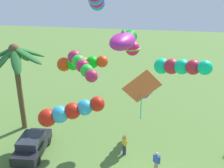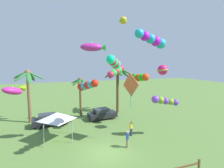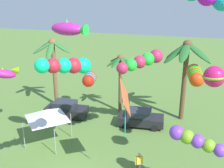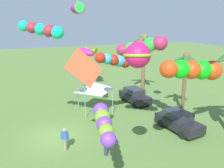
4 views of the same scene
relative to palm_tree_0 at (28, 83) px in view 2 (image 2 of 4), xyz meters
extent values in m
plane|color=#567A38|center=(6.89, -11.06, -5.23)|extent=(120.00, 120.00, 0.00)
cylinder|color=brown|center=(0.01, 0.04, -1.95)|extent=(0.41, 0.41, 6.56)
ellipsoid|color=#2D7033|center=(0.99, -0.06, 0.93)|extent=(2.12, 0.80, 1.23)
ellipsoid|color=#2D7033|center=(0.34, 0.84, 0.76)|extent=(1.27, 1.99, 1.55)
ellipsoid|color=#2D7033|center=(-0.88, 0.47, 0.98)|extent=(2.16, 1.47, 1.13)
ellipsoid|color=#2D7033|center=(-0.68, -0.62, 0.90)|extent=(1.90, 1.85, 1.29)
ellipsoid|color=#2D7033|center=(0.18, -0.79, 0.73)|extent=(0.96, 1.94, 1.59)
sphere|color=brown|center=(0.01, 0.04, 1.32)|extent=(0.78, 0.78, 0.78)
cylinder|color=brown|center=(6.76, 0.48, -2.52)|extent=(0.33, 0.33, 5.42)
ellipsoid|color=#236028|center=(7.43, 0.60, -0.11)|extent=(1.51, 0.69, 0.91)
ellipsoid|color=#236028|center=(7.22, 0.91, -0.17)|extent=(1.31, 1.27, 1.04)
ellipsoid|color=#236028|center=(6.72, 1.10, -0.20)|extent=(0.50, 1.38, 1.08)
ellipsoid|color=#236028|center=(6.16, 0.83, -0.08)|extent=(1.49, 1.12, 0.86)
ellipsoid|color=#236028|center=(6.17, 0.22, -0.18)|extent=(1.44, 0.96, 1.04)
ellipsoid|color=#236028|center=(6.53, -0.17, -0.10)|extent=(0.89, 1.52, 0.90)
ellipsoid|color=#236028|center=(7.24, 0.01, -0.13)|extent=(1.33, 1.31, 0.95)
sphere|color=brown|center=(6.76, 0.48, 0.18)|extent=(0.63, 0.63, 0.63)
cylinder|color=brown|center=(12.61, 0.65, -1.76)|extent=(0.43, 0.43, 6.95)
ellipsoid|color=#236028|center=(13.64, 0.70, 1.00)|extent=(2.29, 0.86, 1.90)
ellipsoid|color=#236028|center=(13.36, 1.49, 1.14)|extent=(2.16, 2.30, 1.65)
ellipsoid|color=#236028|center=(12.29, 1.78, 1.23)|extent=(1.39, 2.61, 1.47)
ellipsoid|color=#236028|center=(11.71, 1.14, 1.00)|extent=(2.33, 1.73, 1.91)
ellipsoid|color=#236028|center=(11.74, 0.05, 1.04)|extent=(2.32, 1.91, 1.83)
ellipsoid|color=#236028|center=(12.46, -0.54, 1.26)|extent=(1.06, 2.60, 1.42)
ellipsoid|color=#236028|center=(13.51, -0.15, 1.28)|extent=(2.39, 2.23, 1.39)
sphere|color=brown|center=(12.61, 0.65, 1.72)|extent=(0.81, 0.81, 0.81)
cube|color=brown|center=(12.32, -15.93, -4.76)|extent=(0.12, 0.12, 0.95)
cube|color=black|center=(2.28, -2.13, -4.63)|extent=(4.03, 2.03, 0.70)
cube|color=#282D38|center=(2.13, -2.15, -4.00)|extent=(2.15, 1.67, 0.56)
cylinder|color=black|center=(3.41, -1.25, -4.93)|extent=(0.61, 0.23, 0.60)
cylinder|color=black|center=(3.55, -2.81, -4.93)|extent=(0.61, 0.23, 0.60)
cylinder|color=black|center=(1.00, -1.46, -4.93)|extent=(0.61, 0.23, 0.60)
cylinder|color=black|center=(1.14, -3.02, -4.93)|extent=(0.61, 0.23, 0.60)
cube|color=black|center=(9.34, -1.87, -4.63)|extent=(4.07, 2.15, 0.70)
cube|color=#282D38|center=(9.19, -1.89, -4.00)|extent=(2.19, 1.72, 0.56)
cylinder|color=black|center=(10.45, -0.95, -4.93)|extent=(0.62, 0.25, 0.60)
cylinder|color=black|center=(10.63, -2.50, -4.93)|extent=(0.62, 0.25, 0.60)
cylinder|color=black|center=(8.05, -1.23, -4.93)|extent=(0.62, 0.25, 0.60)
cylinder|color=black|center=(8.23, -2.79, -4.93)|extent=(0.62, 0.25, 0.60)
cylinder|color=#2D3351|center=(10.57, -8.43, -4.81)|extent=(0.26, 0.26, 0.84)
cube|color=yellow|center=(10.57, -8.43, -4.12)|extent=(0.44, 0.41, 0.54)
sphere|color=tan|center=(10.57, -8.43, -3.75)|extent=(0.21, 0.21, 0.21)
cylinder|color=yellow|center=(10.76, -8.29, -4.17)|extent=(0.09, 0.09, 0.52)
cylinder|color=yellow|center=(10.39, -8.57, -4.17)|extent=(0.09, 0.09, 0.52)
cylinder|color=gray|center=(9.04, -10.77, -4.81)|extent=(0.26, 0.26, 0.84)
cube|color=#2D519E|center=(9.04, -10.77, -4.12)|extent=(0.39, 0.44, 0.54)
sphere|color=tan|center=(9.04, -10.77, -3.75)|extent=(0.21, 0.21, 0.21)
cylinder|color=#2D519E|center=(9.16, -10.57, -4.17)|extent=(0.09, 0.09, 0.52)
cylinder|color=#2D519E|center=(8.92, -10.97, -4.17)|extent=(0.09, 0.09, 0.52)
cylinder|color=#9E9EA3|center=(1.78, -8.08, -4.18)|extent=(0.06, 0.06, 2.10)
cylinder|color=#9E9EA3|center=(4.38, -8.08, -4.18)|extent=(0.06, 0.06, 2.10)
cylinder|color=#9E9EA3|center=(1.78, -5.48, -4.18)|extent=(0.06, 0.06, 2.10)
cylinder|color=#9E9EA3|center=(4.38, -5.48, -4.18)|extent=(0.06, 0.06, 2.10)
pyramid|color=white|center=(3.08, -6.78, -2.76)|extent=(2.86, 2.86, 0.75)
sphere|color=red|center=(13.32, -3.08, 0.48)|extent=(1.10, 1.10, 1.10)
sphere|color=#0CD115|center=(13.38, -3.85, 0.57)|extent=(1.06, 1.06, 1.06)
sphere|color=red|center=(13.43, -4.61, 0.66)|extent=(1.01, 1.01, 1.01)
sphere|color=#0CD115|center=(13.49, -5.37, 0.75)|extent=(0.97, 0.97, 0.97)
sphere|color=red|center=(13.55, -6.13, 0.84)|extent=(0.92, 0.92, 0.92)
sphere|color=#0CDF93|center=(7.93, -10.66, 2.44)|extent=(0.82, 0.82, 0.82)
sphere|color=red|center=(7.64, -11.14, 2.54)|extent=(0.78, 0.78, 0.78)
sphere|color=#0CDF93|center=(7.35, -11.62, 2.64)|extent=(0.75, 0.75, 0.75)
sphere|color=red|center=(7.06, -12.10, 2.73)|extent=(0.72, 0.72, 0.72)
sphere|color=#0CDF93|center=(6.77, -12.58, 2.83)|extent=(0.68, 0.68, 0.68)
sphere|color=red|center=(5.96, -5.01, -0.12)|extent=(0.96, 0.96, 0.96)
sphere|color=#31A2C3|center=(6.18, -5.63, 0.03)|extent=(0.92, 0.92, 0.92)
sphere|color=red|center=(6.40, -6.24, 0.18)|extent=(0.88, 0.88, 0.88)
sphere|color=#31A2C3|center=(6.62, -6.86, 0.34)|extent=(0.84, 0.84, 0.84)
sphere|color=red|center=(6.84, -7.47, 0.49)|extent=(0.81, 0.81, 0.81)
cube|color=#E36038|center=(9.90, -9.54, 0.44)|extent=(0.52, 2.50, 2.45)
cylinder|color=#21B3A3|center=(9.90, -9.54, -1.00)|extent=(0.05, 0.05, 1.64)
ellipsoid|color=#B22392|center=(6.24, -8.88, 3.99)|extent=(2.20, 1.33, 0.76)
cone|color=green|center=(7.16, -9.02, 4.00)|extent=(0.75, 0.75, 0.66)
cone|color=green|center=(6.24, -8.88, 4.33)|extent=(0.47, 0.47, 0.42)
sphere|color=#D71965|center=(14.37, -8.35, 1.78)|extent=(1.13, 1.13, 1.13)
torus|color=#7CAE1F|center=(14.37, -8.35, 1.78)|extent=(1.56, 1.56, 0.26)
sphere|color=#BC2654|center=(10.78, -4.92, 1.84)|extent=(0.93, 0.93, 0.93)
sphere|color=#21D631|center=(10.31, -5.35, 1.70)|extent=(0.89, 0.89, 0.89)
sphere|color=#BC2654|center=(9.83, -5.77, 1.56)|extent=(0.85, 0.85, 0.85)
sphere|color=#21D631|center=(9.36, -6.19, 1.43)|extent=(0.82, 0.82, 0.82)
sphere|color=#BC2654|center=(8.88, -6.61, 1.29)|extent=(0.78, 0.78, 0.78)
sphere|color=#773AD6|center=(12.78, -9.51, -1.20)|extent=(0.81, 0.81, 0.81)
sphere|color=#70A823|center=(13.33, -9.61, -1.30)|extent=(0.78, 0.78, 0.78)
sphere|color=#773AD6|center=(13.88, -9.72, -1.40)|extent=(0.75, 0.75, 0.75)
sphere|color=#70A823|center=(14.43, -9.83, -1.50)|extent=(0.72, 0.72, 0.72)
sphere|color=#773AD6|center=(14.98, -9.94, -1.60)|extent=(0.68, 0.68, 0.68)
ellipsoid|color=#BA228A|center=(-0.80, -6.35, -0.05)|extent=(2.22, 2.01, 1.14)
cone|color=#80B810|center=(-0.10, -5.82, 0.16)|extent=(0.97, 0.94, 0.74)
cone|color=#80B810|center=(-0.80, -6.35, 0.27)|extent=(0.54, 0.54, 0.40)
sphere|color=#1BA5BD|center=(16.26, -5.13, 5.00)|extent=(1.32, 1.32, 1.32)
sphere|color=#C013DA|center=(15.38, -5.29, 5.25)|extent=(1.27, 1.27, 1.27)
sphere|color=#1BA5BD|center=(14.51, -5.45, 5.50)|extent=(1.21, 1.21, 1.21)
sphere|color=#C013DA|center=(13.63, -5.62, 5.75)|extent=(1.16, 1.16, 1.16)
sphere|color=#1BA5BD|center=(12.76, -5.78, 6.00)|extent=(1.11, 1.11, 1.11)
sphere|color=#F1A216|center=(11.25, -4.53, 7.64)|extent=(0.91, 0.91, 0.91)
torus|color=#0BCB26|center=(11.25, -4.53, 7.64)|extent=(1.34, 1.35, 0.37)
camera|label=1|loc=(-4.92, -10.65, 6.32)|focal=41.09mm
camera|label=2|loc=(2.25, -25.28, 2.62)|focal=29.03mm
camera|label=3|loc=(13.30, -22.69, 6.02)|focal=42.86mm
camera|label=4|loc=(23.32, -13.11, 3.25)|focal=37.98mm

